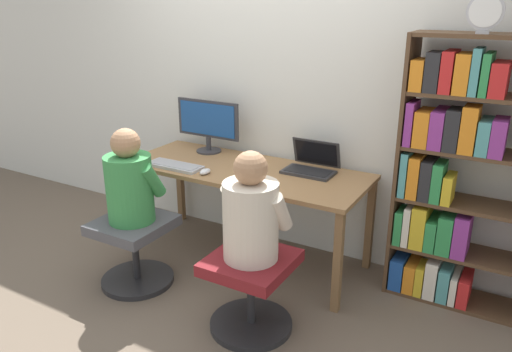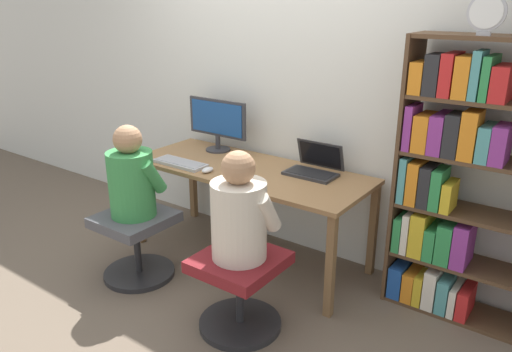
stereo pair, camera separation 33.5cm
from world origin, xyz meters
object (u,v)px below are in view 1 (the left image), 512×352
at_px(laptop, 311,166).
at_px(keyboard, 175,166).
at_px(person_at_monitor, 130,182).
at_px(office_chair_right, 251,286).
at_px(desk_clock, 485,12).
at_px(bookshelf, 454,180).
at_px(person_at_laptop, 251,214).
at_px(desktop_monitor, 208,124).
at_px(office_chair_left, 135,246).

xyz_separation_m(laptop, keyboard, (-0.90, -0.40, -0.03)).
relative_size(laptop, keyboard, 0.84).
bearing_deg(person_at_monitor, office_chair_right, -2.74).
bearing_deg(desk_clock, bookshelf, 122.64).
height_order(keyboard, bookshelf, bookshelf).
distance_m(keyboard, desk_clock, 2.19).
bearing_deg(person_at_monitor, desk_clock, 22.30).
bearing_deg(keyboard, laptop, 24.04).
bearing_deg(person_at_laptop, office_chair_right, -90.00).
xyz_separation_m(laptop, office_chair_right, (0.03, -0.89, -0.48)).
distance_m(desktop_monitor, laptop, 0.92).
distance_m(office_chair_right, bookshelf, 1.39).
xyz_separation_m(desktop_monitor, laptop, (0.91, -0.04, -0.18)).
bearing_deg(keyboard, office_chair_left, -91.86).
bearing_deg(laptop, desk_clock, -3.94).
relative_size(office_chair_right, desk_clock, 2.35).
relative_size(desktop_monitor, office_chair_left, 1.12).
height_order(office_chair_left, person_at_monitor, person_at_monitor).
xyz_separation_m(laptop, office_chair_left, (-0.91, -0.85, -0.48)).
relative_size(desktop_monitor, office_chair_right, 1.12).
distance_m(office_chair_left, office_chair_right, 0.94).
xyz_separation_m(bookshelf, desk_clock, (0.05, -0.07, 0.98)).
bearing_deg(keyboard, office_chair_right, -28.00).
bearing_deg(office_chair_left, person_at_monitor, 90.00).
height_order(keyboard, person_at_monitor, person_at_monitor).
bearing_deg(office_chair_right, bookshelf, 44.45).
bearing_deg(office_chair_right, keyboard, 152.00).
xyz_separation_m(desktop_monitor, desk_clock, (1.90, -0.11, 0.86)).
height_order(desktop_monitor, office_chair_left, desktop_monitor).
xyz_separation_m(desktop_monitor, person_at_monitor, (-0.00, -0.89, -0.20)).
bearing_deg(desktop_monitor, laptop, -2.61).
xyz_separation_m(laptop, desk_clock, (0.99, -0.07, 1.04)).
bearing_deg(office_chair_left, laptop, 43.11).
height_order(person_at_monitor, person_at_laptop, person_at_laptop).
bearing_deg(office_chair_left, keyboard, 88.14).
xyz_separation_m(office_chair_right, person_at_laptop, (0.00, 0.00, 0.46)).
bearing_deg(bookshelf, person_at_laptop, -135.69).
height_order(desktop_monitor, laptop, desktop_monitor).
distance_m(office_chair_left, person_at_monitor, 0.46).
height_order(office_chair_right, bookshelf, bookshelf).
bearing_deg(desk_clock, office_chair_left, -157.58).
height_order(person_at_monitor, bookshelf, bookshelf).
distance_m(person_at_laptop, bookshelf, 1.28).
bearing_deg(person_at_monitor, desktop_monitor, 89.70).
xyz_separation_m(desktop_monitor, person_at_laptop, (0.94, -0.93, -0.20)).
bearing_deg(bookshelf, keyboard, -167.68).
bearing_deg(bookshelf, desktop_monitor, 178.80).
bearing_deg(person_at_laptop, desktop_monitor, 135.25).
distance_m(laptop, office_chair_right, 1.01).
xyz_separation_m(office_chair_right, desk_clock, (0.96, 0.82, 1.52)).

